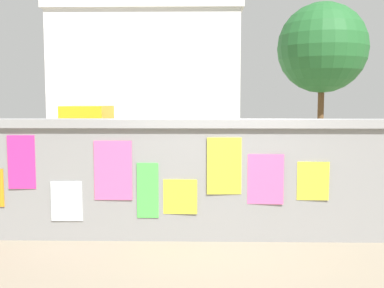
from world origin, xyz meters
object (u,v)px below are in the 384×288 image
(person_walking, at_px, (68,161))
(tree_roadside, at_px, (322,48))
(auto_rickshaw_truck, at_px, (122,139))
(motorcycle, at_px, (276,163))
(bicycle_near, at_px, (163,188))

(person_walking, height_order, tree_roadside, tree_roadside)
(auto_rickshaw_truck, distance_m, person_walking, 5.35)
(motorcycle, xyz_separation_m, person_walking, (-4.11, -3.52, 0.52))
(bicycle_near, bearing_deg, motorcycle, 46.86)
(auto_rickshaw_truck, height_order, tree_roadside, tree_roadside)
(auto_rickshaw_truck, bearing_deg, person_walking, -90.02)
(bicycle_near, bearing_deg, auto_rickshaw_truck, 108.77)
(motorcycle, height_order, bicycle_near, bicycle_near)
(person_walking, bearing_deg, bicycle_near, 27.13)
(auto_rickshaw_truck, bearing_deg, motorcycle, -24.00)
(auto_rickshaw_truck, xyz_separation_m, person_walking, (-0.00, -5.35, 0.09))
(motorcycle, xyz_separation_m, tree_roadside, (2.89, 7.11, 3.58))
(motorcycle, distance_m, person_walking, 5.44)
(auto_rickshaw_truck, xyz_separation_m, bicycle_near, (1.55, -4.56, -0.54))
(motorcycle, bearing_deg, person_walking, -139.38)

